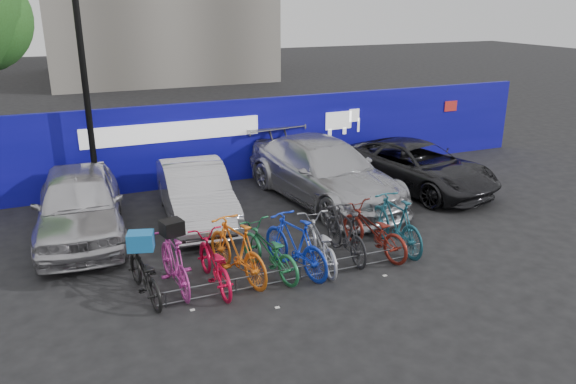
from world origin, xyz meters
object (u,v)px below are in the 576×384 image
bike_rack (300,272)px  car_0 (79,204)px  bike_2 (214,263)px  bike_4 (269,251)px  bike_3 (237,250)px  bike_0 (144,273)px  bike_9 (396,223)px  bike_5 (295,244)px  bike_7 (346,233)px  bike_8 (373,231)px  bike_1 (174,262)px  lamppost (85,79)px  car_1 (195,193)px  car_3 (417,166)px  car_2 (324,171)px  bike_6 (320,243)px

bike_rack → car_0: bearing=134.0°
bike_2 → bike_4: size_ratio=1.00×
bike_2 → bike_3: size_ratio=0.94×
bike_0 → bike_9: size_ratio=0.91×
bike_3 → bike_5: 1.15m
bike_7 → bike_8: 0.62m
bike_5 → bike_7: size_ratio=1.08×
bike_7 → bike_8: bearing=177.5°
bike_rack → bike_8: (1.91, 0.50, 0.36)m
bike_1 → bike_8: bike_1 is taller
lamppost → bike_8: (5.11, -5.50, -2.75)m
bike_2 → bike_1: bearing=-18.1°
bike_5 → bike_8: (1.86, 0.13, -0.07)m
car_1 → bike_5: (1.12, -3.53, -0.10)m
car_3 → bike_1: bearing=-171.7°
car_2 → bike_4: (-2.92, -3.49, -0.30)m
bike_2 → bike_6: size_ratio=1.00×
bike_5 → bike_3: bearing=-23.0°
lamppost → bike_0: bearing=-86.6°
lamppost → car_0: (-0.53, -2.13, -2.48)m
car_1 → bike_rack: bearing=-70.3°
bike_4 → bike_8: bearing=167.5°
bike_6 → bike_7: bike_7 is taller
car_2 → bike_2: car_2 is taller
lamppost → bike_5: 7.03m
bike_0 → bike_2: (1.27, -0.11, 0.02)m
car_3 → bike_6: car_3 is taller
lamppost → car_0: lamppost is taller
bike_6 → car_2: bearing=-110.1°
lamppost → bike_6: lamppost is taller
car_3 → bike_5: (-5.25, -3.43, -0.07)m
bike_5 → bike_6: 0.57m
bike_1 → bike_3: size_ratio=0.91×
bike_2 → car_0: bearing=-60.2°
bike_3 → bike_9: bike_3 is taller
lamppost → bike_2: lamppost is taller
car_0 → car_3: (9.04, -0.07, -0.13)m
bike_rack → bike_3: bearing=154.3°
bike_5 → bike_8: bearing=169.2°
bike_9 → bike_4: bearing=0.8°
bike_2 → bike_9: bearing=-179.6°
car_2 → bike_2: (-4.05, -3.58, -0.30)m
bike_1 → bike_9: (4.77, -0.06, 0.05)m
car_0 → bike_0: 3.50m
bike_6 → bike_5: bearing=11.5°
car_2 → car_3: (2.86, -0.16, -0.14)m
bike_2 → bike_3: bike_3 is taller
bike_rack → bike_2: size_ratio=2.94×
bike_9 → bike_1: bearing=-1.1°
car_1 → car_3: bearing=3.5°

